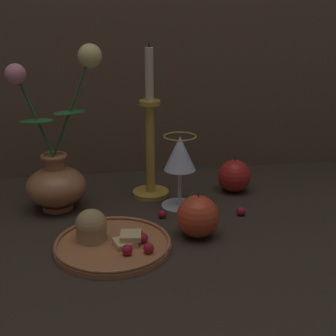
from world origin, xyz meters
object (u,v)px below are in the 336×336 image
apple_beside_vase (234,176)px  apple_near_glass (198,216)px  candlestick (150,147)px  wine_glass (180,157)px  plate_with_pastries (108,240)px  vase (57,172)px

apple_beside_vase → apple_near_glass: bearing=-122.5°
candlestick → apple_beside_vase: candlestick is taller
candlestick → apple_beside_vase: 0.21m
apple_beside_vase → wine_glass: bearing=-156.0°
plate_with_pastries → apple_near_glass: size_ratio=2.27×
wine_glass → apple_beside_vase: wine_glass is taller
plate_with_pastries → apple_beside_vase: apple_beside_vase is taller
candlestick → apple_beside_vase: bearing=-1.9°
candlestick → apple_near_glass: candlestick is taller
vase → plate_with_pastries: (0.10, -0.19, -0.07)m
vase → apple_near_glass: bearing=-32.8°
wine_glass → candlestick: bearing=128.2°
candlestick → apple_beside_vase: size_ratio=3.85×
candlestick → plate_with_pastries: bearing=-114.3°
vase → apple_near_glass: (0.26, -0.17, -0.04)m
plate_with_pastries → candlestick: size_ratio=0.62×
apple_beside_vase → vase: bearing=-174.7°
vase → apple_near_glass: size_ratio=3.71×
wine_glass → apple_near_glass: size_ratio=1.70×
apple_near_glass → plate_with_pastries: bearing=-173.5°
vase → candlestick: bearing=12.1°
apple_near_glass → wine_glass: bearing=93.3°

